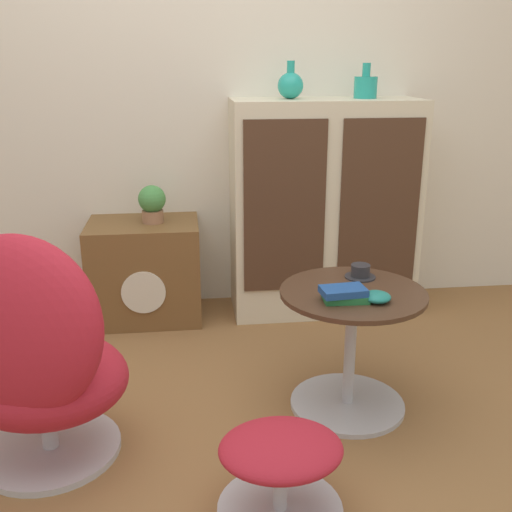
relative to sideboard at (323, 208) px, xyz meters
The scene contains 13 objects.
ground_plane 1.55m from the sideboard, 116.31° to the right, with size 12.00×12.00×0.00m, color olive.
wall_back 1.00m from the sideboard, 160.58° to the left, with size 6.40×0.06×2.60m.
sideboard is the anchor object (origin of this frame).
tv_console 0.99m from the sideboard, behind, with size 0.56×0.42×0.52m.
egg_chair 1.74m from the sideboard, 135.80° to the right, with size 0.73×0.70×0.84m.
ottoman 1.66m from the sideboard, 107.02° to the right, with size 0.38×0.38×0.27m.
coffee_table 1.04m from the sideboard, 96.58° to the right, with size 0.55×0.55×0.49m.
vase_leftmost 0.66m from the sideboard, behind, with size 0.13×0.13×0.18m.
vase_inner_left 0.65m from the sideboard, ahead, with size 0.12×0.12×0.17m.
potted_plant 0.89m from the sideboard, behind, with size 0.14×0.14×0.19m.
teacup 0.86m from the sideboard, 93.26° to the right, with size 0.12×0.12×0.05m.
book_stack 1.10m from the sideboard, 99.11° to the right, with size 0.17×0.11×0.05m.
bowl 1.11m from the sideboard, 93.15° to the right, with size 0.10×0.10×0.04m.
Camera 1 is at (-0.09, -1.72, 1.31)m, focal length 42.00 mm.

